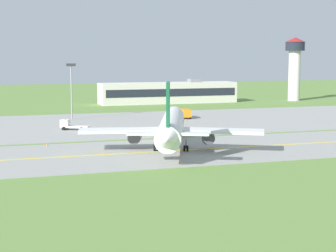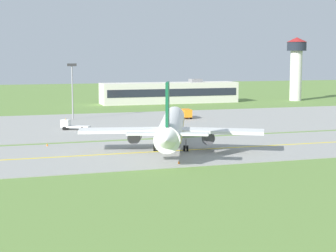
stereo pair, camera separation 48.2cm
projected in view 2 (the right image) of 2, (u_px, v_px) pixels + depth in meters
ground_plane at (205, 150)px, 98.21m from camera, size 500.00×500.00×0.00m
taxiway_strip at (205, 149)px, 98.20m from camera, size 240.00×28.00×0.10m
apron_pad at (181, 121)px, 140.92m from camera, size 140.00×52.00×0.10m
taxiway_centreline at (205, 149)px, 98.20m from camera, size 220.00×0.60×0.01m
airplane_lead at (171, 127)px, 97.18m from camera, size 31.53×38.30×12.70m
service_truck_baggage at (186, 113)px, 147.27m from camera, size 2.86×6.19×2.60m
service_truck_fuel at (71, 125)px, 124.08m from camera, size 6.64×4.71×2.59m
terminal_building at (170, 93)px, 196.63m from camera, size 49.19×10.06×8.52m
control_tower at (296, 62)px, 206.36m from camera, size 7.60×7.60×23.65m
apron_light_mast at (72, 84)px, 143.51m from camera, size 2.40×0.50×14.70m
traffic_cone_near_edge at (47, 145)px, 101.59m from camera, size 0.44×0.44×0.60m
traffic_cone_mid_edge at (179, 162)px, 84.66m from camera, size 0.44×0.44×0.60m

